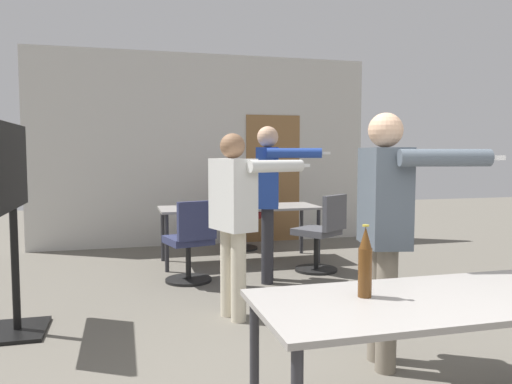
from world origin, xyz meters
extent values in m
cube|color=beige|center=(0.00, 6.31, 1.49)|extent=(5.32, 0.10, 2.98)
cube|color=olive|center=(1.10, 6.26, 1.02)|extent=(0.90, 0.02, 2.05)
cube|color=gray|center=(0.27, 0.59, 0.72)|extent=(1.92, 0.77, 0.03)
cylinder|color=#2D2D33|center=(-0.63, 0.92, 0.35)|extent=(0.05, 0.05, 0.71)
cube|color=gray|center=(0.22, 4.86, 0.72)|extent=(2.09, 0.76, 0.03)
cylinder|color=#2D2D33|center=(-0.77, 4.54, 0.35)|extent=(0.05, 0.05, 0.71)
cylinder|color=#2D2D33|center=(1.20, 4.54, 0.35)|extent=(0.05, 0.05, 0.71)
cylinder|color=#2D2D33|center=(-0.77, 5.18, 0.35)|extent=(0.05, 0.05, 0.71)
cylinder|color=#2D2D33|center=(1.20, 5.18, 0.35)|extent=(0.05, 0.05, 0.71)
cube|color=black|center=(-2.11, 2.78, 0.01)|extent=(0.44, 0.56, 0.03)
cylinder|color=black|center=(-2.11, 2.78, 0.52)|extent=(0.06, 0.06, 0.97)
cube|color=black|center=(-2.11, 2.78, 1.34)|extent=(0.04, 1.08, 0.67)
cube|color=#14331E|center=(-2.13, 2.78, 1.34)|extent=(0.01, 0.99, 0.59)
cylinder|color=#28282D|center=(0.31, 3.88, 0.42)|extent=(0.13, 0.13, 0.84)
cylinder|color=#28282D|center=(0.26, 3.71, 0.42)|extent=(0.13, 0.13, 0.84)
cube|color=#23429E|center=(0.29, 3.79, 1.17)|extent=(0.36, 0.48, 0.66)
sphere|color=#DBAD89|center=(0.29, 3.79, 1.62)|extent=(0.23, 0.23, 0.23)
cylinder|color=#23429E|center=(0.37, 4.05, 1.16)|extent=(0.10, 0.10, 0.57)
cylinder|color=#23429E|center=(0.48, 3.45, 1.44)|extent=(0.58, 0.28, 0.10)
cube|color=white|center=(0.78, 3.35, 1.44)|extent=(0.13, 0.07, 0.03)
cylinder|color=slate|center=(0.43, 1.55, 0.41)|extent=(0.14, 0.14, 0.83)
cylinder|color=slate|center=(0.39, 1.37, 0.41)|extent=(0.14, 0.14, 0.83)
cube|color=#4C5660|center=(0.41, 1.46, 1.15)|extent=(0.33, 0.49, 0.65)
sphere|color=#DBAD89|center=(0.41, 1.46, 1.59)|extent=(0.23, 0.23, 0.23)
cylinder|color=#4C5660|center=(0.47, 1.73, 1.13)|extent=(0.11, 0.11, 0.56)
cylinder|color=#4C5660|center=(0.63, 1.13, 1.41)|extent=(0.57, 0.22, 0.11)
cube|color=white|center=(0.94, 1.07, 1.41)|extent=(0.12, 0.06, 0.03)
cylinder|color=beige|center=(-0.38, 2.76, 0.39)|extent=(0.13, 0.13, 0.78)
cylinder|color=beige|center=(-0.33, 2.59, 0.39)|extent=(0.13, 0.13, 0.78)
cube|color=silver|center=(-0.35, 2.67, 1.09)|extent=(0.37, 0.48, 0.61)
sphere|color=#936B4C|center=(-0.35, 2.67, 1.50)|extent=(0.22, 0.22, 0.22)
cylinder|color=silver|center=(-0.44, 2.93, 1.07)|extent=(0.10, 0.10, 0.53)
cylinder|color=silver|center=(-0.02, 2.51, 1.33)|extent=(0.54, 0.27, 0.10)
cube|color=white|center=(0.26, 2.60, 1.33)|extent=(0.13, 0.07, 0.03)
cylinder|color=black|center=(0.42, 5.72, 0.01)|extent=(0.52, 0.52, 0.03)
cylinder|color=black|center=(0.42, 5.72, 0.24)|extent=(0.06, 0.06, 0.42)
cube|color=maroon|center=(0.42, 5.72, 0.49)|extent=(0.65, 0.65, 0.08)
cube|color=maroon|center=(0.62, 5.89, 0.74)|extent=(0.34, 0.36, 0.42)
cylinder|color=black|center=(1.01, 4.13, 0.01)|extent=(0.52, 0.52, 0.03)
cylinder|color=black|center=(1.01, 4.13, 0.24)|extent=(0.06, 0.06, 0.42)
cube|color=#4C4C51|center=(1.01, 4.13, 0.49)|extent=(0.64, 0.64, 0.08)
cube|color=#4C4C51|center=(1.15, 3.92, 0.74)|extent=(0.40, 0.29, 0.42)
cylinder|color=black|center=(-0.57, 4.04, 0.01)|extent=(0.52, 0.52, 0.03)
cylinder|color=black|center=(-0.57, 4.04, 0.23)|extent=(0.06, 0.06, 0.40)
cube|color=navy|center=(-0.57, 4.04, 0.47)|extent=(0.56, 0.56, 0.08)
cube|color=navy|center=(-0.50, 3.79, 0.72)|extent=(0.44, 0.17, 0.42)
cylinder|color=#563314|center=(-0.12, 0.69, 0.86)|extent=(0.07, 0.07, 0.24)
cone|color=#563314|center=(-0.12, 0.69, 1.03)|extent=(0.06, 0.06, 0.11)
cylinder|color=gold|center=(-0.12, 0.69, 1.09)|extent=(0.03, 0.03, 0.01)
camera|label=1|loc=(-1.26, -1.50, 1.45)|focal=35.00mm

